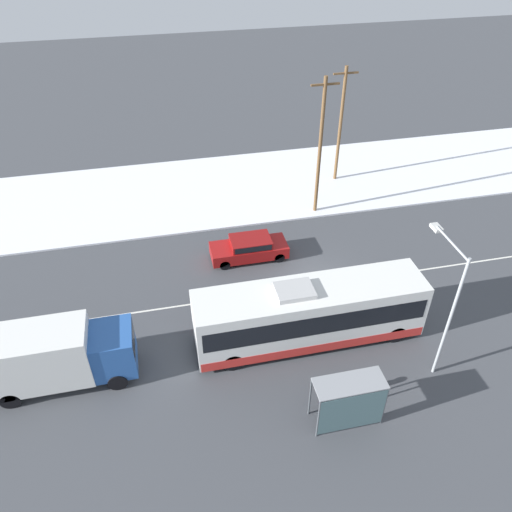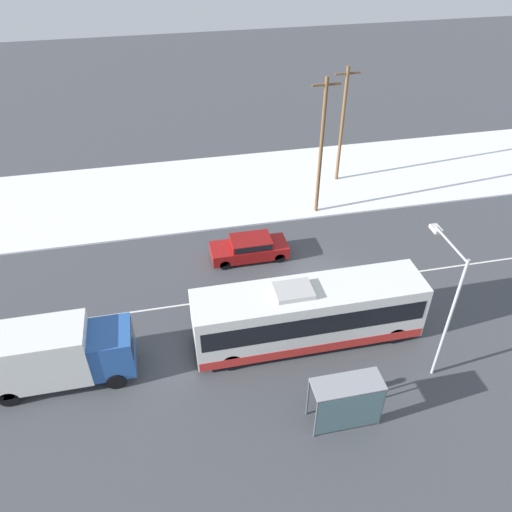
{
  "view_description": "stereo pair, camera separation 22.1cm",
  "coord_description": "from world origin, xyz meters",
  "px_view_note": "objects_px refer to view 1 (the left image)",
  "views": [
    {
      "loc": [
        -8.3,
        -20.52,
        18.8
      ],
      "look_at": [
        -3.35,
        1.72,
        1.4
      ],
      "focal_mm": 35.0,
      "sensor_mm": 36.0,
      "label": 1
    },
    {
      "loc": [
        -8.08,
        -20.57,
        18.8
      ],
      "look_at": [
        -3.35,
        1.72,
        1.4
      ],
      "focal_mm": 35.0,
      "sensor_mm": 36.0,
      "label": 2
    }
  ],
  "objects_px": {
    "sedan_car": "(249,247)",
    "bus_shelter": "(351,399)",
    "streetlamp": "(447,294)",
    "utility_pole_roadside": "(320,147)",
    "box_truck": "(49,356)",
    "pedestrian_at_stop": "(325,387)",
    "utility_pole_snowlot": "(340,124)",
    "city_bus": "(309,314)"
  },
  "relations": [
    {
      "from": "pedestrian_at_stop",
      "to": "bus_shelter",
      "type": "xyz_separation_m",
      "value": [
        0.65,
        -1.22,
        0.55
      ]
    },
    {
      "from": "box_truck",
      "to": "pedestrian_at_stop",
      "type": "xyz_separation_m",
      "value": [
        11.69,
        -3.86,
        -0.62
      ]
    },
    {
      "from": "city_bus",
      "to": "streetlamp",
      "type": "distance_m",
      "value": 6.47
    },
    {
      "from": "utility_pole_roadside",
      "to": "pedestrian_at_stop",
      "type": "bearing_deg",
      "value": -106.63
    },
    {
      "from": "pedestrian_at_stop",
      "to": "utility_pole_snowlot",
      "type": "xyz_separation_m",
      "value": [
        7.54,
        19.49,
        3.38
      ]
    },
    {
      "from": "city_bus",
      "to": "utility_pole_roadside",
      "type": "relative_size",
      "value": 1.2
    },
    {
      "from": "sedan_car",
      "to": "bus_shelter",
      "type": "relative_size",
      "value": 1.57
    },
    {
      "from": "city_bus",
      "to": "pedestrian_at_stop",
      "type": "xyz_separation_m",
      "value": [
        -0.5,
        -3.94,
        -0.58
      ]
    },
    {
      "from": "box_truck",
      "to": "pedestrian_at_stop",
      "type": "distance_m",
      "value": 12.33
    },
    {
      "from": "city_bus",
      "to": "utility_pole_snowlot",
      "type": "xyz_separation_m",
      "value": [
        7.04,
        15.55,
        2.8
      ]
    },
    {
      "from": "utility_pole_snowlot",
      "to": "city_bus",
      "type": "bearing_deg",
      "value": -114.35
    },
    {
      "from": "pedestrian_at_stop",
      "to": "bus_shelter",
      "type": "height_order",
      "value": "bus_shelter"
    },
    {
      "from": "sedan_car",
      "to": "bus_shelter",
      "type": "distance_m",
      "value": 12.55
    },
    {
      "from": "utility_pole_roadside",
      "to": "utility_pole_snowlot",
      "type": "distance_m",
      "value": 5.04
    },
    {
      "from": "city_bus",
      "to": "utility_pole_snowlot",
      "type": "distance_m",
      "value": 17.3
    },
    {
      "from": "box_truck",
      "to": "sedan_car",
      "type": "bearing_deg",
      "value": 34.41
    },
    {
      "from": "pedestrian_at_stop",
      "to": "utility_pole_roadside",
      "type": "bearing_deg",
      "value": 73.37
    },
    {
      "from": "pedestrian_at_stop",
      "to": "streetlamp",
      "type": "bearing_deg",
      "value": 11.78
    },
    {
      "from": "utility_pole_roadside",
      "to": "city_bus",
      "type": "bearing_deg",
      "value": -109.68
    },
    {
      "from": "utility_pole_roadside",
      "to": "utility_pole_snowlot",
      "type": "xyz_separation_m",
      "value": [
        2.94,
        4.08,
        -0.39
      ]
    },
    {
      "from": "utility_pole_snowlot",
      "to": "streetlamp",
      "type": "bearing_deg",
      "value": -95.71
    },
    {
      "from": "box_truck",
      "to": "sedan_car",
      "type": "relative_size",
      "value": 1.53
    },
    {
      "from": "box_truck",
      "to": "city_bus",
      "type": "bearing_deg",
      "value": 0.41
    },
    {
      "from": "utility_pole_roadside",
      "to": "utility_pole_snowlot",
      "type": "bearing_deg",
      "value": 54.26
    },
    {
      "from": "utility_pole_snowlot",
      "to": "box_truck",
      "type": "bearing_deg",
      "value": -140.89
    },
    {
      "from": "box_truck",
      "to": "bus_shelter",
      "type": "distance_m",
      "value": 13.35
    },
    {
      "from": "city_bus",
      "to": "box_truck",
      "type": "distance_m",
      "value": 12.2
    },
    {
      "from": "streetlamp",
      "to": "utility_pole_roadside",
      "type": "xyz_separation_m",
      "value": [
        -1.1,
        14.22,
        0.52
      ]
    },
    {
      "from": "sedan_car",
      "to": "bus_shelter",
      "type": "height_order",
      "value": "bus_shelter"
    },
    {
      "from": "pedestrian_at_stop",
      "to": "utility_pole_snowlot",
      "type": "relative_size",
      "value": 0.21
    },
    {
      "from": "bus_shelter",
      "to": "streetlamp",
      "type": "bearing_deg",
      "value": 25.52
    },
    {
      "from": "box_truck",
      "to": "utility_pole_snowlot",
      "type": "distance_m",
      "value": 24.94
    },
    {
      "from": "city_bus",
      "to": "pedestrian_at_stop",
      "type": "height_order",
      "value": "city_bus"
    },
    {
      "from": "city_bus",
      "to": "sedan_car",
      "type": "relative_size",
      "value": 2.43
    },
    {
      "from": "pedestrian_at_stop",
      "to": "utility_pole_roadside",
      "type": "distance_m",
      "value": 16.52
    },
    {
      "from": "streetlamp",
      "to": "utility_pole_snowlot",
      "type": "height_order",
      "value": "utility_pole_snowlot"
    },
    {
      "from": "pedestrian_at_stop",
      "to": "box_truck",
      "type": "bearing_deg",
      "value": 161.75
    },
    {
      "from": "city_bus",
      "to": "bus_shelter",
      "type": "xyz_separation_m",
      "value": [
        0.15,
        -5.17,
        -0.03
      ]
    },
    {
      "from": "utility_pole_snowlot",
      "to": "utility_pole_roadside",
      "type": "bearing_deg",
      "value": -125.74
    },
    {
      "from": "box_truck",
      "to": "bus_shelter",
      "type": "height_order",
      "value": "box_truck"
    },
    {
      "from": "utility_pole_snowlot",
      "to": "bus_shelter",
      "type": "bearing_deg",
      "value": -108.39
    },
    {
      "from": "city_bus",
      "to": "box_truck",
      "type": "xyz_separation_m",
      "value": [
        -12.2,
        -0.09,
        0.04
      ]
    }
  ]
}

